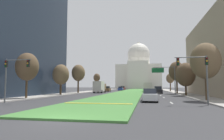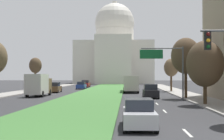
% 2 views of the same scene
% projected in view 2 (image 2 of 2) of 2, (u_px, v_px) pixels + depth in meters
% --- Properties ---
extents(ground_plane, '(261.08, 261.08, 0.00)m').
position_uv_depth(ground_plane, '(103.00, 91.00, 63.18)').
color(ground_plane, '#333335').
extents(grass_median, '(8.09, 106.80, 0.14)m').
position_uv_depth(grass_median, '(100.00, 92.00, 57.26)').
color(grass_median, '#427A38').
rests_on(grass_median, ground_plane).
extents(lane_dashes_right, '(0.16, 38.88, 0.01)m').
position_uv_depth(lane_dashes_right, '(156.00, 103.00, 35.28)').
color(lane_dashes_right, silver).
rests_on(lane_dashes_right, ground_plane).
extents(sidewalk_left, '(4.00, 106.80, 0.15)m').
position_uv_depth(sidewalk_left, '(13.00, 94.00, 51.98)').
color(sidewalk_left, '#9E9991').
rests_on(sidewalk_left, ground_plane).
extents(sidewalk_right, '(4.00, 106.80, 0.15)m').
position_uv_depth(sidewalk_right, '(184.00, 94.00, 50.68)').
color(sidewalk_right, '#9E9991').
rests_on(sidewalk_right, ground_plane).
extents(capitol_building, '(28.43, 27.54, 31.43)m').
position_uv_depth(capitol_building, '(115.00, 52.00, 121.90)').
color(capitol_building, silver).
rests_on(capitol_building, ground_plane).
extents(overhead_guide_sign, '(5.30, 0.20, 6.50)m').
position_uv_depth(overhead_guide_sign, '(167.00, 62.00, 38.80)').
color(overhead_guide_sign, '#515456').
rests_on(overhead_guide_sign, ground_plane).
extents(street_tree_right_mid, '(3.74, 3.74, 6.52)m').
position_uv_depth(street_tree_right_mid, '(205.00, 64.00, 32.31)').
color(street_tree_right_mid, '#4C3823').
rests_on(street_tree_right_mid, ground_plane).
extents(street_tree_right_far, '(3.75, 3.75, 7.89)m').
position_uv_depth(street_tree_right_far, '(186.00, 56.00, 41.33)').
color(street_tree_right_far, '#4C3823').
rests_on(street_tree_right_far, ground_plane).
extents(street_tree_left_distant, '(2.41, 2.41, 6.45)m').
position_uv_depth(street_tree_left_distant, '(35.00, 66.00, 61.79)').
color(street_tree_left_distant, '#4C3823').
rests_on(street_tree_left_distant, ground_plane).
extents(street_tree_right_distant, '(2.67, 2.67, 6.13)m').
position_uv_depth(street_tree_right_distant, '(171.00, 68.00, 59.44)').
color(street_tree_right_distant, '#4C3823').
rests_on(street_tree_right_distant, ground_plane).
extents(sedan_lead_stopped, '(1.92, 4.69, 1.66)m').
position_uv_depth(sedan_lead_stopped, '(139.00, 114.00, 18.60)').
color(sedan_lead_stopped, '#BCBCC1').
rests_on(sedan_lead_stopped, ground_plane).
extents(sedan_midblock, '(1.98, 4.46, 1.85)m').
position_uv_depth(sedan_midblock, '(151.00, 92.00, 42.67)').
color(sedan_midblock, black).
rests_on(sedan_midblock, ground_plane).
extents(sedan_distant, '(2.07, 4.57, 1.82)m').
position_uv_depth(sedan_distant, '(55.00, 88.00, 56.41)').
color(sedan_distant, brown).
rests_on(sedan_distant, ground_plane).
extents(sedan_far_horizon, '(1.91, 4.65, 1.63)m').
position_uv_depth(sedan_far_horizon, '(81.00, 86.00, 70.46)').
color(sedan_far_horizon, navy).
rests_on(sedan_far_horizon, ground_plane).
extents(sedan_very_far, '(1.94, 4.37, 1.81)m').
position_uv_depth(sedan_very_far, '(86.00, 84.00, 80.82)').
color(sedan_very_far, maroon).
rests_on(sedan_very_far, ground_plane).
extents(box_truck_delivery, '(2.40, 6.40, 3.20)m').
position_uv_depth(box_truck_delivery, '(39.00, 85.00, 46.03)').
color(box_truck_delivery, brown).
rests_on(box_truck_delivery, ground_plane).
extents(city_bus, '(2.62, 11.00, 2.95)m').
position_uv_depth(city_bus, '(131.00, 82.00, 57.66)').
color(city_bus, beige).
rests_on(city_bus, ground_plane).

